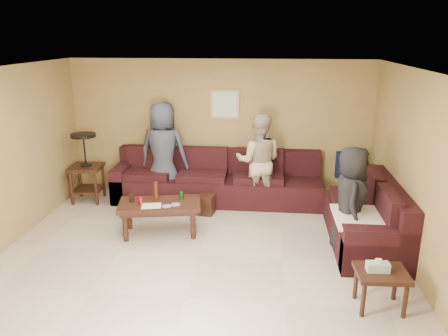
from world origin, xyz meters
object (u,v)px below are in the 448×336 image
Objects in this scene: side_table_right at (381,276)px; person_right at (351,200)px; waste_bin at (206,205)px; sectional_sofa at (262,196)px; coffee_table at (159,207)px; person_left at (163,152)px; end_table_left at (86,166)px; person_middle at (259,161)px.

side_table_right is 1.39m from person_right.
side_table_right is 3.34m from waste_bin.
person_right is (2.15, -1.10, 0.59)m from waste_bin.
person_right reaches higher than sectional_sofa.
person_left reaches higher than coffee_table.
end_table_left is 4.61m from person_right.
person_middle is at bearing 26.10° from waste_bin.
sectional_sofa is at bearing -5.77° from end_table_left.
person_middle is 1.99m from person_right.
person_middle reaches higher than waste_bin.
end_table_left is at bearing 76.23° from person_right.
end_table_left is 2.08× the size of side_table_right.
sectional_sofa is 2.59× the size of person_left.
person_left reaches higher than waste_bin.
person_middle is at bearing 116.28° from side_table_right.
coffee_table is 1.95m from person_middle.
person_middle reaches higher than side_table_right.
end_table_left is 0.75× the size of person_middle.
person_middle is 1.10× the size of person_right.
person_right is at bearing 132.74° from person_middle.
waste_bin is at bearing 133.03° from side_table_right.
person_right is at bearing -18.91° from end_table_left.
side_table_right reaches higher than waste_bin.
sectional_sofa is 3.74× the size of end_table_left.
person_middle is (-0.07, 0.34, 0.50)m from sectional_sofa.
side_table_right is 4.38m from person_left.
person_middle is at bearing 40.76° from coffee_table.
person_right reaches higher than coffee_table.
coffee_table is at bearing 107.18° from person_left.
side_table_right is (2.85, -1.61, -0.03)m from coffee_table.
side_table_right is at bearing 142.57° from person_left.
end_table_left is 0.69× the size of person_left.
side_table_right is at bearing -169.63° from person_right.
sectional_sofa is at bearing 30.80° from coffee_table.
sectional_sofa reaches higher than waste_bin.
person_middle is (1.44, 1.24, 0.40)m from coffee_table.
person_left is 1.71m from person_middle.
person_left is 1.09× the size of person_middle.
end_table_left is at bearing 147.71° from side_table_right.
waste_bin is 0.18× the size of person_left.
side_table_right is (4.48, -2.83, -0.26)m from end_table_left.
coffee_table is at bearing 43.18° from person_middle.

